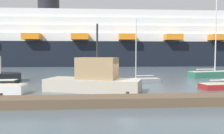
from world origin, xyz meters
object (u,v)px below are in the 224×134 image
object	(u,v)px
sailboat_1	(139,79)
cruise_ship	(123,42)
sailboat_5	(212,73)
fishing_boat_1	(94,79)
channel_buoy_1	(103,75)

from	to	relation	value
sailboat_1	cruise_ship	world-z (taller)	cruise_ship
sailboat_1	sailboat_5	bearing A→B (deg)	-163.21
sailboat_1	fishing_boat_1	bearing A→B (deg)	44.91
sailboat_5	channel_buoy_1	bearing A→B (deg)	163.51
fishing_boat_1	channel_buoy_1	size ratio (longest dim) A/B	7.03
sailboat_1	fishing_boat_1	size ratio (longest dim) A/B	0.84
sailboat_5	fishing_boat_1	distance (m)	20.30
sailboat_1	sailboat_5	size ratio (longest dim) A/B	0.66
sailboat_1	sailboat_5	xyz separation A→B (m)	(11.65, 4.72, 0.23)
cruise_ship	fishing_boat_1	bearing A→B (deg)	-99.27
sailboat_1	fishing_boat_1	distance (m)	8.36
sailboat_5	cruise_ship	bearing A→B (deg)	91.45
sailboat_5	cruise_ship	xyz separation A→B (m)	(-8.50, 37.62, 6.54)
sailboat_5	fishing_boat_1	world-z (taller)	sailboat_5
sailboat_5	channel_buoy_1	size ratio (longest dim) A/B	8.96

